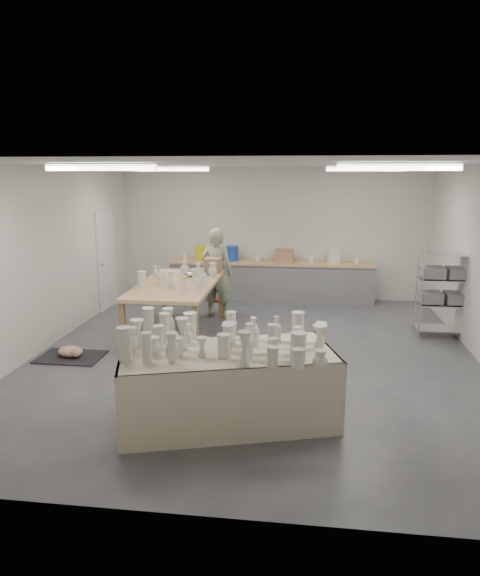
# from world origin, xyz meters

# --- Properties ---
(room) EXTENTS (8.00, 8.02, 3.00)m
(room) POSITION_xyz_m (-0.11, 0.08, 2.06)
(room) COLOR #424449
(room) RESTS_ON ground
(back_counter) EXTENTS (4.60, 0.60, 1.24)m
(back_counter) POSITION_xyz_m (-0.01, 3.68, 0.49)
(back_counter) COLOR tan
(back_counter) RESTS_ON ground
(wire_shelf) EXTENTS (0.88, 0.48, 1.80)m
(wire_shelf) POSITION_xyz_m (3.20, 1.40, 0.92)
(wire_shelf) COLOR silver
(wire_shelf) RESTS_ON ground
(drying_table) EXTENTS (2.69, 1.84, 1.25)m
(drying_table) POSITION_xyz_m (-0.11, -2.24, 0.48)
(drying_table) COLOR olive
(drying_table) RESTS_ON ground
(work_table) EXTENTS (1.32, 2.61, 1.30)m
(work_table) POSITION_xyz_m (-1.41, 0.94, 0.96)
(work_table) COLOR tan
(work_table) RESTS_ON ground
(rug) EXTENTS (1.00, 0.70, 0.02)m
(rug) POSITION_xyz_m (-2.90, -0.48, 0.01)
(rug) COLOR black
(rug) RESTS_ON ground
(cat) EXTENTS (0.42, 0.32, 0.17)m
(cat) POSITION_xyz_m (-2.88, -0.49, 0.11)
(cat) COLOR white
(cat) RESTS_ON rug
(potter) EXTENTS (0.73, 0.54, 1.82)m
(potter) POSITION_xyz_m (-0.99, 2.16, 0.91)
(potter) COLOR gray
(potter) RESTS_ON ground
(red_stool) EXTENTS (0.40, 0.40, 0.29)m
(red_stool) POSITION_xyz_m (-0.99, 2.43, 0.26)
(red_stool) COLOR #AF2519
(red_stool) RESTS_ON ground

